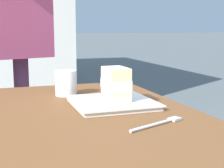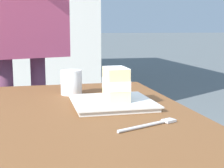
{
  "view_description": "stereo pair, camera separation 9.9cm",
  "coord_description": "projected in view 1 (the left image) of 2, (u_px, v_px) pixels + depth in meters",
  "views": [
    {
      "loc": [
        0.75,
        -0.11,
        1.0
      ],
      "look_at": [
        -0.17,
        0.2,
        0.84
      ],
      "focal_mm": 53.63,
      "sensor_mm": 36.0,
      "label": 1
    },
    {
      "loc": [
        0.78,
        -0.02,
        1.0
      ],
      "look_at": [
        -0.17,
        0.2,
        0.84
      ],
      "focal_mm": 53.63,
      "sensor_mm": 36.0,
      "label": 2
    }
  ],
  "objects": [
    {
      "name": "coffee_cup",
      "position": [
        66.0,
        83.0,
        1.15
      ],
      "size": [
        0.07,
        0.07,
        0.09
      ],
      "color": "white",
      "rests_on": "patio_table"
    },
    {
      "name": "diner_person",
      "position": [
        2.0,
        2.0,
        1.63
      ],
      "size": [
        0.64,
        0.5,
        1.69
      ],
      "color": "#5D3049",
      "rests_on": "ground"
    },
    {
      "name": "dessert_fork",
      "position": [
        160.0,
        123.0,
        0.8
      ],
      "size": [
        0.08,
        0.16,
        0.01
      ],
      "color": "silver",
      "rests_on": "patio_table"
    },
    {
      "name": "cake_slice",
      "position": [
        116.0,
        84.0,
        0.99
      ],
      "size": [
        0.1,
        0.07,
        0.1
      ],
      "color": "beige",
      "rests_on": "dessert_plate"
    },
    {
      "name": "dessert_plate",
      "position": [
        112.0,
        103.0,
        1.0
      ],
      "size": [
        0.24,
        0.24,
        0.02
      ],
      "color": "white",
      "rests_on": "patio_table"
    }
  ]
}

